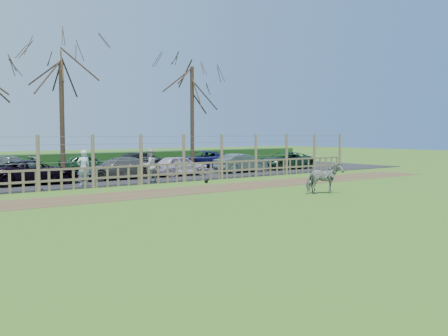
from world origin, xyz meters
TOP-DOWN VIEW (x-y plane):
  - ground at (0.00, 0.00)m, footprint 120.00×120.00m
  - dirt_strip at (0.00, 4.50)m, footprint 34.00×2.80m
  - asphalt at (0.00, 14.50)m, footprint 44.00×13.00m
  - hedge at (0.00, 21.50)m, footprint 46.00×2.00m
  - fence at (0.00, 8.00)m, footprint 30.16×0.16m
  - tree_mid at (-2.00, 13.50)m, footprint 4.80×4.80m
  - tree_right at (7.00, 14.00)m, footprint 4.80×4.80m
  - zebra at (4.45, 0.02)m, footprint 1.68×1.12m
  - visitor_a at (-2.64, 8.83)m, footprint 0.66×0.46m
  - visitor_b at (0.70, 8.46)m, footprint 0.94×0.79m
  - crow at (3.04, 6.70)m, footprint 0.26×0.20m
  - car_2 at (-4.24, 11.04)m, footprint 4.41×2.19m
  - car_3 at (0.17, 11.07)m, footprint 4.18×1.79m
  - car_4 at (4.09, 10.96)m, footprint 3.53×1.44m
  - car_5 at (8.66, 10.82)m, footprint 3.68×1.39m
  - car_6 at (13.02, 11.28)m, footprint 4.39×2.15m
  - car_10 at (0.29, 15.61)m, footprint 3.66×1.81m
  - car_11 at (4.35, 16.06)m, footprint 3.69×1.42m
  - car_12 at (9.25, 16.09)m, footprint 4.44×2.28m

SIDE VIEW (x-z plane):
  - ground at x=0.00m, z-range 0.00..0.00m
  - dirt_strip at x=0.00m, z-range 0.00..0.01m
  - asphalt at x=0.00m, z-range 0.00..0.04m
  - crow at x=3.04m, z-range 0.00..0.21m
  - hedge at x=0.00m, z-range 0.00..1.10m
  - car_2 at x=-4.24m, z-range 0.04..1.24m
  - car_3 at x=0.17m, z-range 0.04..1.24m
  - car_4 at x=4.09m, z-range 0.04..1.24m
  - car_5 at x=8.66m, z-range 0.04..1.24m
  - car_6 at x=13.02m, z-range 0.04..1.24m
  - car_10 at x=0.29m, z-range 0.04..1.24m
  - car_11 at x=4.35m, z-range 0.04..1.24m
  - car_12 at x=9.25m, z-range 0.04..1.24m
  - zebra at x=4.45m, z-range 0.00..1.30m
  - fence at x=0.00m, z-range -0.45..2.05m
  - visitor_a at x=-2.64m, z-range 0.04..1.76m
  - visitor_b at x=0.70m, z-range 0.04..1.76m
  - tree_mid at x=-2.00m, z-range 1.45..8.28m
  - tree_right at x=7.00m, z-range 1.57..8.92m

